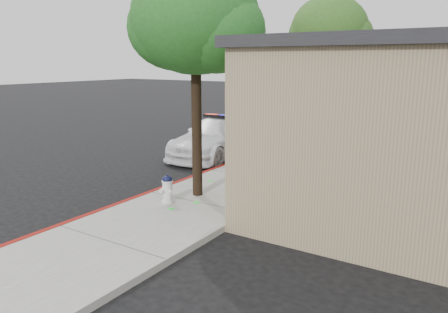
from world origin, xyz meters
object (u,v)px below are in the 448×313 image
Objects in this scene: police_car at (219,137)px; fire_hydrant at (167,189)px; street_tree_near at (195,24)px; street_tree_far at (333,57)px; street_tree_mid at (330,32)px.

police_car is 6.44m from fire_hydrant.
street_tree_near is (0.26, 0.95, 4.12)m from fire_hydrant.
street_tree_far is (2.01, 7.27, 3.16)m from police_car.
fire_hydrant is at bearing -91.54° from street_tree_mid.
street_tree_mid is at bearing 105.78° from fire_hydrant.
fire_hydrant is 13.69m from street_tree_far.
street_tree_near is at bearing -87.15° from street_tree_far.
street_tree_mid is at bearing 58.36° from police_car.
fire_hydrant is at bearing -105.57° from street_tree_near.
street_tree_far reaches higher than fire_hydrant.
police_car is at bearing -118.97° from street_tree_mid.
street_tree_far is (-0.64, 2.48, -1.02)m from street_tree_mid.
street_tree_far is (-0.35, 13.25, 3.41)m from fire_hydrant.
police_car is 6.86m from street_tree_near.
police_car reaches higher than fire_hydrant.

